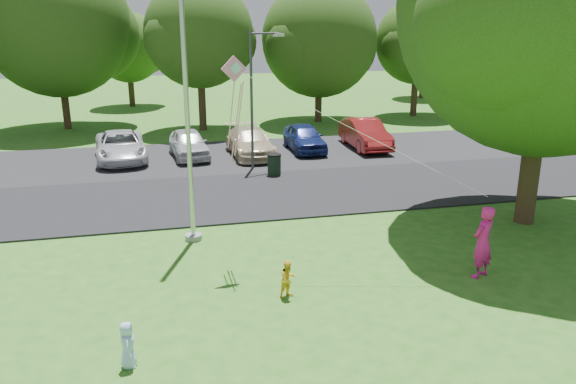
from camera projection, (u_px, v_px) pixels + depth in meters
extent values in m
plane|color=#2B631A|center=(363.00, 305.00, 12.97)|extent=(120.00, 120.00, 0.00)
cube|color=black|center=(279.00, 193.00, 21.34)|extent=(60.00, 6.00, 0.06)
cube|color=black|center=(250.00, 155.00, 27.38)|extent=(42.00, 7.00, 0.06)
cylinder|color=#B7BABF|center=(185.00, 70.00, 15.39)|extent=(0.14, 0.14, 10.00)
cylinder|color=gray|center=(194.00, 237.00, 16.82)|extent=(0.50, 0.50, 0.16)
cylinder|color=#3F3F44|center=(252.00, 102.00, 24.00)|extent=(0.12, 0.12, 5.95)
cylinder|color=#3F3F44|center=(265.00, 33.00, 23.54)|extent=(1.33, 0.55, 0.08)
cube|color=silver|center=(279.00, 35.00, 23.93)|extent=(0.49, 0.36, 0.14)
cylinder|color=black|center=(274.00, 166.00, 23.64)|extent=(0.56, 0.56, 0.90)
cylinder|color=black|center=(274.00, 155.00, 23.50)|extent=(0.60, 0.60, 0.05)
cylinder|color=#332316|center=(530.00, 168.00, 17.83)|extent=(0.62, 0.62, 3.62)
sphere|color=#1E3B10|center=(552.00, 3.00, 16.38)|extent=(9.01, 9.01, 9.01)
sphere|color=#1E3B10|center=(519.00, 19.00, 15.06)|extent=(5.41, 5.41, 5.41)
sphere|color=#1E3B10|center=(500.00, 23.00, 15.10)|extent=(4.69, 4.69, 4.69)
cylinder|color=#332316|center=(65.00, 102.00, 33.86)|extent=(0.44, 0.44, 3.19)
sphere|color=#1E3B10|center=(56.00, 23.00, 32.52)|extent=(8.50, 8.50, 8.50)
sphere|color=#1E3B10|center=(93.00, 34.00, 33.93)|extent=(5.53, 5.53, 5.53)
sphere|color=#1E3B10|center=(22.00, 31.00, 31.28)|extent=(5.10, 5.10, 5.10)
cylinder|color=#332316|center=(202.00, 101.00, 33.43)|extent=(0.44, 0.44, 3.43)
sphere|color=#1E3B10|center=(199.00, 33.00, 32.30)|extent=(6.27, 6.27, 6.27)
sphere|color=#1E3B10|center=(222.00, 41.00, 33.33)|extent=(4.07, 4.07, 4.07)
sphere|color=#1E3B10|center=(178.00, 40.00, 31.38)|extent=(3.76, 3.76, 3.76)
cylinder|color=#332316|center=(318.00, 101.00, 36.41)|extent=(0.44, 0.44, 2.66)
sphere|color=#1E3B10|center=(319.00, 39.00, 35.28)|extent=(7.27, 7.27, 7.27)
sphere|color=#1E3B10|center=(340.00, 47.00, 36.48)|extent=(4.72, 4.72, 4.72)
sphere|color=#1E3B10|center=(301.00, 46.00, 34.22)|extent=(4.36, 4.36, 4.36)
cylinder|color=#332316|center=(414.00, 94.00, 38.61)|extent=(0.44, 0.44, 3.02)
sphere|color=#1E3B10|center=(418.00, 41.00, 37.59)|extent=(5.67, 5.67, 5.67)
sphere|color=#1E3B10|center=(431.00, 47.00, 38.52)|extent=(3.68, 3.68, 3.68)
sphere|color=#1E3B10|center=(406.00, 46.00, 36.76)|extent=(3.40, 3.40, 3.40)
cylinder|color=#332316|center=(551.00, 92.00, 38.05)|extent=(0.44, 0.44, 3.42)
sphere|color=#1E3B10|center=(561.00, 18.00, 36.65)|extent=(8.77, 8.77, 8.77)
sphere|color=#1E3B10|center=(576.00, 28.00, 38.10)|extent=(5.70, 5.70, 5.70)
sphere|color=#1E3B10|center=(548.00, 25.00, 35.37)|extent=(5.26, 5.26, 5.26)
cylinder|color=#332316|center=(131.00, 89.00, 42.90)|extent=(0.44, 0.44, 2.60)
sphere|color=#1E3B10|center=(128.00, 47.00, 41.99)|extent=(5.20, 5.20, 5.20)
sphere|color=#1E3B10|center=(144.00, 52.00, 42.84)|extent=(3.38, 3.38, 3.38)
sphere|color=#1E3B10|center=(113.00, 52.00, 41.23)|extent=(3.12, 3.12, 3.12)
cylinder|color=#332316|center=(422.00, 82.00, 47.76)|extent=(0.44, 0.44, 2.60)
sphere|color=#1E3B10|center=(425.00, 45.00, 46.86)|extent=(5.20, 5.20, 5.20)
sphere|color=#1E3B10|center=(434.00, 49.00, 47.71)|extent=(3.38, 3.38, 3.38)
sphere|color=#1E3B10|center=(417.00, 48.00, 46.10)|extent=(3.12, 3.12, 3.12)
imported|color=silver|center=(121.00, 146.00, 26.07)|extent=(2.61, 4.95, 1.33)
imported|color=silver|center=(189.00, 144.00, 26.64)|extent=(1.92, 4.02, 1.33)
imported|color=#C6B793|center=(250.00, 142.00, 26.97)|extent=(2.03, 4.61, 1.32)
imported|color=navy|center=(304.00, 138.00, 27.98)|extent=(1.59, 3.91, 1.33)
imported|color=maroon|center=(365.00, 134.00, 28.58)|extent=(1.67, 4.49, 1.46)
imported|color=#D61C82|center=(483.00, 242.00, 14.13)|extent=(0.82, 0.71, 1.89)
imported|color=yellow|center=(288.00, 279.00, 13.21)|extent=(0.56, 0.51, 0.92)
imported|color=#A6C6FF|center=(128.00, 345.00, 10.52)|extent=(0.30, 0.46, 0.93)
cube|color=pink|center=(234.00, 69.00, 13.76)|extent=(0.65, 0.14, 0.65)
cube|color=#8CC6E5|center=(236.00, 68.00, 13.74)|extent=(0.31, 0.08, 0.31)
cylinder|color=white|center=(361.00, 133.00, 13.77)|extent=(5.87, 2.33, 3.02)
cylinder|color=pink|center=(231.00, 115.00, 14.06)|extent=(0.21, 0.27, 1.73)
cylinder|color=pink|center=(239.00, 119.00, 14.20)|extent=(0.24, 0.45, 1.98)
cylinder|color=pink|center=(236.00, 126.00, 14.09)|extent=(0.26, 0.66, 2.21)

